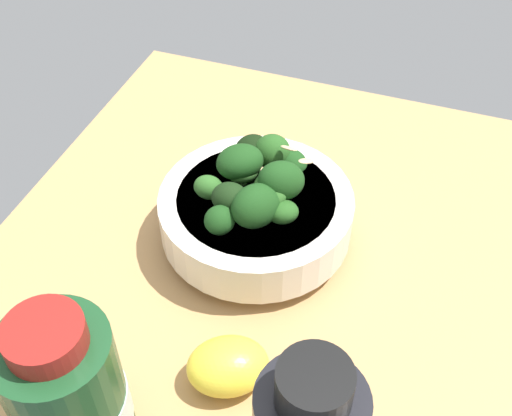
# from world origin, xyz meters

# --- Properties ---
(ground_plane) EXTENTS (0.57, 0.57, 0.04)m
(ground_plane) POSITION_xyz_m (0.00, 0.00, -0.02)
(ground_plane) COLOR tan
(bowl_of_broccoli) EXTENTS (0.18, 0.18, 0.10)m
(bowl_of_broccoli) POSITION_xyz_m (0.05, -0.02, 0.04)
(bowl_of_broccoli) COLOR silver
(bowl_of_broccoli) RESTS_ON ground_plane
(lemon_wedge) EXTENTS (0.08, 0.07, 0.04)m
(lemon_wedge) POSITION_xyz_m (0.02, 0.13, 0.02)
(lemon_wedge) COLOR yellow
(lemon_wedge) RESTS_ON ground_plane
(bottle_short) EXTENTS (0.08, 0.08, 0.14)m
(bottle_short) POSITION_xyz_m (0.10, 0.21, 0.06)
(bottle_short) COLOR #194723
(bottle_short) RESTS_ON ground_plane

